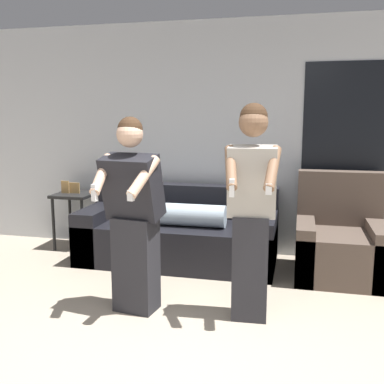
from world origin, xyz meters
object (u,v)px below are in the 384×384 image
Objects in this scene: side_table at (75,202)px; person_right at (251,210)px; couch at (179,234)px; armchair at (340,244)px; person_left at (133,217)px.

side_table is 0.48× the size of person_right.
side_table reaches higher than couch.
couch is 1.72m from armchair.
person_left reaches higher than armchair.
armchair is 1.25× the size of side_table.
person_right is (2.32, -1.50, 0.32)m from side_table.
couch is 1.43m from side_table.
person_left reaches higher than side_table.
couch is 1.69m from person_right.
armchair is 3.13m from side_table.
side_table is 2.11m from person_left.
person_left is 0.94× the size of person_right.
side_table is at bearing 130.94° from person_left.
person_right reaches higher than side_table.
couch is at bearing 89.38° from person_left.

